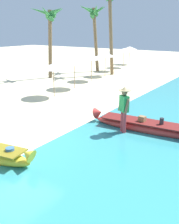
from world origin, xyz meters
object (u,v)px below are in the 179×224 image
(palm_tree_tall_inland, at_px, (94,17))
(palm_tree_leaning_seaward, at_px, (50,21))
(person_vendor_hatted, at_px, (124,107))
(palm_tree_mid_cluster, at_px, (110,4))
(boat_red_midground, at_px, (148,127))

(palm_tree_tall_inland, height_order, palm_tree_leaning_seaward, palm_tree_tall_inland)
(person_vendor_hatted, height_order, palm_tree_mid_cluster, palm_tree_mid_cluster)
(boat_red_midground, relative_size, palm_tree_leaning_seaward, 0.85)
(palm_tree_leaning_seaward, bearing_deg, palm_tree_tall_inland, 80.29)
(palm_tree_tall_inland, bearing_deg, palm_tree_leaning_seaward, -99.71)
(boat_red_midground, xyz_separation_m, palm_tree_tall_inland, (-10.00, 11.56, 4.45))
(palm_tree_mid_cluster, bearing_deg, boat_red_midground, -53.56)
(palm_tree_tall_inland, relative_size, palm_tree_mid_cluster, 0.84)
(boat_red_midground, bearing_deg, person_vendor_hatted, -137.72)
(person_vendor_hatted, xyz_separation_m, palm_tree_leaning_seaward, (-10.12, 7.37, 3.21))
(boat_red_midground, distance_m, palm_tree_mid_cluster, 14.44)
(boat_red_midground, xyz_separation_m, person_vendor_hatted, (-0.71, -0.64, 0.80))
(person_vendor_hatted, bearing_deg, boat_red_midground, 42.28)
(boat_red_midground, relative_size, person_vendor_hatted, 2.54)
(palm_tree_tall_inland, bearing_deg, boat_red_midground, -49.14)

